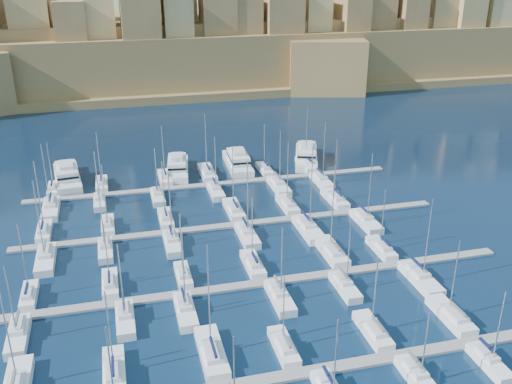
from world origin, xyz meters
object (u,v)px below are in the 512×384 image
object	(u,v)px
sailboat_4	(373,331)
motor_yacht_d	(306,155)
motor_yacht_b	(177,167)
sailboat_2	(212,353)
motor_yacht_c	(238,161)
motor_yacht_a	(67,176)

from	to	relation	value
sailboat_4	motor_yacht_d	world-z (taller)	sailboat_4
sailboat_4	motor_yacht_b	world-z (taller)	sailboat_4
motor_yacht_b	motor_yacht_d	distance (m)	33.16
motor_yacht_b	motor_yacht_d	bearing A→B (deg)	1.29
sailboat_2	motor_yacht_d	xyz separation A→B (m)	(37.50, 70.01, 0.95)
motor_yacht_c	motor_yacht_d	bearing A→B (deg)	1.37
sailboat_2	sailboat_4	xyz separation A→B (m)	(22.76, -0.91, -0.05)
sailboat_4	motor_yacht_d	xyz separation A→B (m)	(14.74, 70.92, 1.00)
sailboat_4	motor_yacht_a	distance (m)	83.50
sailboat_2	motor_yacht_a	distance (m)	73.21
motor_yacht_a	motor_yacht_d	size ratio (longest dim) A/B	0.99
motor_yacht_d	motor_yacht_b	bearing A→B (deg)	-178.71
sailboat_2	sailboat_4	size ratio (longest dim) A/B	1.34
sailboat_2	motor_yacht_b	distance (m)	69.41
sailboat_2	motor_yacht_b	xyz separation A→B (m)	(4.35, 69.27, 0.95)
motor_yacht_d	sailboat_4	bearing A→B (deg)	-101.74
motor_yacht_c	sailboat_2	bearing A→B (deg)	-105.57
sailboat_2	motor_yacht_c	distance (m)	72.24
motor_yacht_b	motor_yacht_c	size ratio (longest dim) A/B	0.98
sailboat_4	motor_yacht_a	world-z (taller)	sailboat_4
sailboat_2	motor_yacht_a	world-z (taller)	sailboat_2
motor_yacht_a	motor_yacht_c	bearing A→B (deg)	-0.66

